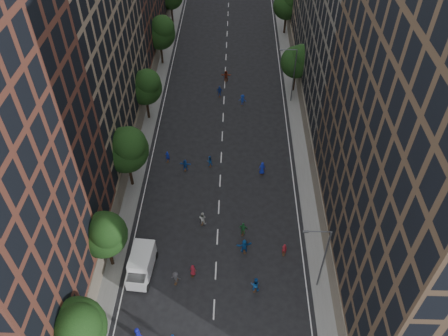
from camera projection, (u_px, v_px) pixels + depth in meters
The scene contains 30 objects.
ground at pixel (223, 119), 65.85m from camera, with size 240.00×240.00×0.00m, color black.
sidewalk_left at pixel (151, 90), 71.45m from camera, with size 4.00×105.00×0.15m, color slate.
sidewalk_right at pixel (298, 92), 70.97m from camera, with size 4.00×105.00×0.15m, color slate.
bldg_left_b at pixel (59, 27), 50.85m from camera, with size 14.00×26.00×34.00m, color #90785E.
bldg_right_b at pixel (369, 2), 56.93m from camera, with size 14.00×28.00×33.00m, color #615B50.
tree_left_0 at pixel (77, 328), 35.88m from camera, with size 5.20×5.20×8.83m.
tree_left_1 at pixel (105, 234), 43.38m from camera, with size 4.80×4.80×8.21m.
tree_left_2 at pixel (126, 148), 51.45m from camera, with size 5.60×5.60×9.45m.
tree_left_3 at pixel (146, 86), 61.94m from camera, with size 5.00×5.00×8.58m.
tree_left_4 at pixel (160, 32), 73.27m from camera, with size 5.40×5.40×9.08m.
tree_right_a at pixel (298, 60), 67.39m from camera, with size 5.00×5.00×8.39m.
tree_right_b at pixel (288, 4), 81.57m from camera, with size 5.20×5.20×8.83m.
streetlamp_near at pixel (322, 256), 41.88m from camera, with size 2.64×0.22×9.06m.
streetlamp_far at pixel (293, 73), 65.67m from camera, with size 2.64×0.22×9.06m.
cargo_van at pixel (141, 264), 45.68m from camera, with size 2.71×5.12×2.63m.
skater_0 at pixel (138, 334), 40.83m from camera, with size 0.81×0.53×1.66m, color #11148D.
skater_2 at pixel (255, 284), 44.46m from camera, with size 0.92×0.72×1.89m, color #134A9B.
skater_5 at pixel (244, 246), 47.89m from camera, with size 1.75×0.56×1.89m, color #11458F.
skater_6 at pixel (193, 270), 45.90m from camera, with size 0.73×0.48×1.49m, color maroon.
skater_7 at pixel (284, 249), 47.81m from camera, with size 0.57×0.37×1.56m, color maroon.
skater_8 at pixel (203, 218), 50.80m from camera, with size 0.87×0.68×1.79m, color beige.
skater_9 at pixel (176, 278), 45.20m from camera, with size 1.03×0.59×1.60m, color #3B3A3F.
skater_10 at pixel (243, 229), 49.67m from camera, with size 1.05×0.44×1.80m, color #206C35.
skater_11 at pixel (185, 165), 57.43m from camera, with size 1.50×0.48×1.62m, color #1445A7.
skater_12 at pixel (262, 168), 56.82m from camera, with size 0.89×0.58×1.83m, color #1525AE.
skater_13 at pixel (168, 157), 58.65m from camera, with size 0.59×0.38×1.61m, color #162AB2.
skater_14 at pixel (210, 161), 58.03m from camera, with size 0.76×0.59×1.56m, color #144CA6.
skater_15 at pixel (242, 100), 67.94m from camera, with size 1.15×0.66×1.78m, color #123197.
skater_16 at pixel (220, 92), 69.65m from camera, with size 1.04×0.43×1.77m, color #1436A3.
skater_17 at pixel (226, 76), 72.88m from camera, with size 1.71×0.54×1.84m, color maroon.
Camera 1 is at (1.60, -12.56, 40.32)m, focal length 35.00 mm.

